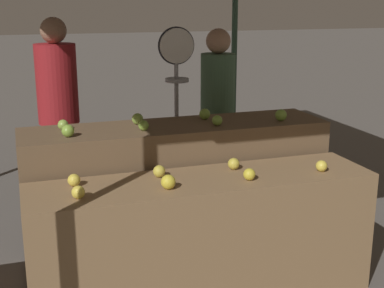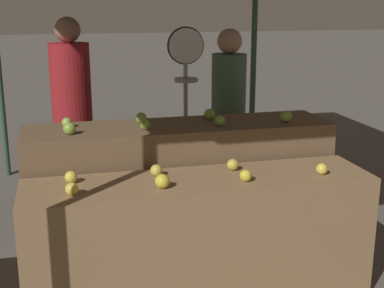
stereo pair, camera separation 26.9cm
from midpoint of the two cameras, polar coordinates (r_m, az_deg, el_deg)
The scene contains 19 objects.
display_counter_front at distance 3.55m, azimuth 3.06°, elevation -10.11°, with size 2.23×0.55×0.83m, color olive.
display_counter_back at distance 4.04m, azimuth 0.59°, elevation -5.19°, with size 2.23×0.55×1.05m, color brown.
apple_front_0 at distance 3.15m, azimuth -10.32°, elevation -4.79°, with size 0.08×0.08×0.08m, color yellow.
apple_front_1 at distance 3.21m, azimuth -0.80°, elevation -4.02°, with size 0.09×0.09×0.09m, color gold.
apple_front_2 at distance 3.36m, azimuth 8.04°, elevation -3.39°, with size 0.08×0.08×0.08m, color gold.
apple_front_3 at distance 3.60m, azimuth 15.78°, elevation -2.60°, with size 0.08×0.08×0.08m, color yellow.
apple_front_4 at distance 3.36m, azimuth -10.56°, elevation -3.53°, with size 0.08×0.08×0.08m, color yellow.
apple_front_5 at distance 3.43m, azimuth -1.58°, elevation -2.86°, with size 0.08×0.08×0.08m, color gold.
apple_front_6 at distance 3.57m, azimuth 6.52°, elevation -2.23°, with size 0.08×0.08×0.08m, color gold.
apple_back_0 at distance 3.65m, azimuth -10.90°, elevation 1.61°, with size 0.08×0.08×0.08m, color #84AD3D.
apple_back_1 at distance 3.73m, azimuth -2.97°, elevation 2.06°, with size 0.07×0.07×0.07m, color #84AD3D.
apple_back_2 at distance 3.85m, azimuth 5.01°, elevation 2.46°, with size 0.08×0.08×0.08m, color #84AD3D.
apple_back_3 at distance 4.04m, azimuth 11.90°, elevation 2.87°, with size 0.09×0.09×0.09m, color #84AD3D.
apple_back_4 at distance 3.86m, azimuth -11.27°, elevation 2.24°, with size 0.07×0.07×0.07m, color #8EB247.
apple_back_5 at distance 3.92m, azimuth -3.49°, elevation 2.77°, with size 0.08×0.08×0.08m, color #8EB247.
apple_back_6 at distance 4.05m, azimuth 3.78°, elevation 3.17°, with size 0.08×0.08×0.08m, color #84AD3D.
produce_scale at distance 4.56m, azimuth 1.04°, elevation 6.80°, with size 0.32×0.20×1.72m.
person_vendor_at_scale at distance 4.88m, azimuth 5.49°, elevation 3.98°, with size 0.42×0.42×1.69m.
person_customer_left at distance 5.09m, azimuth -11.25°, elevation 4.70°, with size 0.47×0.47×1.78m.
Camera 2 is at (-0.83, -3.11, 1.92)m, focal length 50.00 mm.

